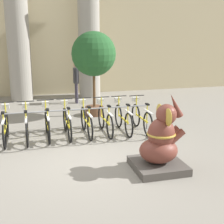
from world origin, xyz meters
TOP-DOWN VIEW (x-y plane):
  - ground_plane at (0.00, 0.00)m, footprint 60.00×60.00m
  - building_facade at (0.00, 8.60)m, footprint 20.00×0.20m
  - column_left at (-1.55, 7.60)m, footprint 1.22×1.22m
  - column_right at (1.55, 7.60)m, footprint 1.22×1.22m
  - bike_rack at (0.05, 1.95)m, footprint 4.49×0.05m
  - bicycle_0 at (-1.89, 1.80)m, footprint 0.48×1.79m
  - bicycle_1 at (-1.34, 1.80)m, footprint 0.48×1.79m
  - bicycle_2 at (-0.78, 1.86)m, footprint 0.48×1.79m
  - bicycle_3 at (-0.23, 1.87)m, footprint 0.48×1.79m
  - bicycle_4 at (0.33, 1.86)m, footprint 0.48×1.79m
  - bicycle_5 at (0.88, 1.85)m, footprint 0.48×1.79m
  - bicycle_6 at (1.44, 1.86)m, footprint 0.48×1.79m
  - bicycle_7 at (1.99, 1.80)m, footprint 0.48×1.79m
  - elephant_statue at (1.43, -0.91)m, footprint 1.08×1.08m
  - person_pedestrian at (0.71, 6.25)m, footprint 0.23×0.47m
  - potted_tree at (1.02, 4.05)m, footprint 1.55×1.55m

SIDE VIEW (x-z plane):
  - ground_plane at x=0.00m, z-range 0.00..0.00m
  - bicycle_0 at x=-1.89m, z-range -0.09..0.93m
  - bicycle_1 at x=-1.34m, z-range -0.09..0.93m
  - bicycle_2 at x=-0.78m, z-range -0.09..0.93m
  - bicycle_3 at x=-0.23m, z-range -0.09..0.93m
  - bicycle_4 at x=0.33m, z-range -0.09..0.93m
  - bicycle_5 at x=0.88m, z-range -0.09..0.93m
  - bicycle_6 at x=1.44m, z-range -0.09..0.93m
  - bicycle_7 at x=1.99m, z-range -0.09..0.93m
  - elephant_statue at x=1.43m, z-range -0.27..1.41m
  - bike_rack at x=0.05m, z-range 0.24..1.01m
  - person_pedestrian at x=0.71m, z-range 0.18..1.92m
  - potted_tree at x=1.02m, z-range 0.63..3.60m
  - column_left at x=-1.55m, z-range 0.04..5.20m
  - column_right at x=1.55m, z-range 0.04..5.20m
  - building_facade at x=0.00m, z-range 0.00..6.00m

